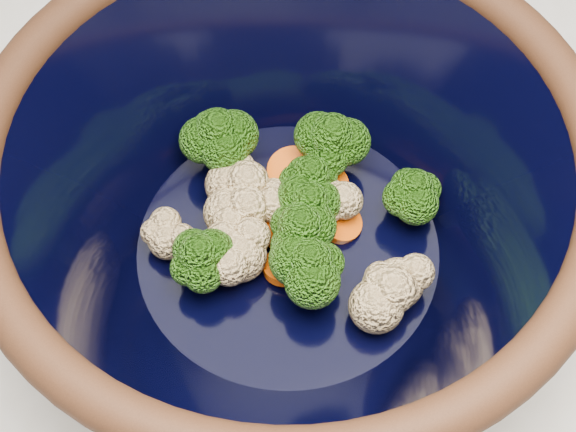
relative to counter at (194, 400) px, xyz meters
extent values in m
cube|color=silver|center=(0.00, 0.00, 0.00)|extent=(1.20, 1.20, 0.90)
cylinder|color=black|center=(0.08, -0.10, 0.46)|extent=(0.21, 0.21, 0.01)
torus|color=black|center=(0.08, -0.10, 0.59)|extent=(0.34, 0.34, 0.02)
cylinder|color=black|center=(0.08, -0.10, 0.48)|extent=(0.19, 0.19, 0.00)
cylinder|color=#608442|center=(0.11, -0.07, 0.49)|extent=(0.01, 0.01, 0.02)
ellipsoid|color=#367115|center=(0.11, -0.07, 0.51)|extent=(0.04, 0.04, 0.03)
cylinder|color=#608442|center=(0.10, -0.09, 0.49)|extent=(0.01, 0.01, 0.02)
ellipsoid|color=#367115|center=(0.10, -0.09, 0.51)|extent=(0.04, 0.04, 0.03)
cylinder|color=#608442|center=(0.08, -0.13, 0.49)|extent=(0.01, 0.01, 0.02)
ellipsoid|color=#367115|center=(0.08, -0.13, 0.52)|extent=(0.04, 0.04, 0.04)
cylinder|color=#608442|center=(0.09, -0.11, 0.49)|extent=(0.01, 0.01, 0.02)
ellipsoid|color=#367115|center=(0.09, -0.11, 0.52)|extent=(0.04, 0.04, 0.04)
cylinder|color=#608442|center=(0.13, -0.05, 0.49)|extent=(0.01, 0.01, 0.02)
ellipsoid|color=#367115|center=(0.13, -0.05, 0.52)|extent=(0.04, 0.04, 0.04)
cylinder|color=#608442|center=(0.16, -0.10, 0.49)|extent=(0.01, 0.01, 0.02)
ellipsoid|color=#367115|center=(0.16, -0.10, 0.51)|extent=(0.04, 0.04, 0.03)
cylinder|color=#608442|center=(0.03, -0.10, 0.49)|extent=(0.01, 0.01, 0.02)
ellipsoid|color=#367115|center=(0.03, -0.10, 0.51)|extent=(0.04, 0.04, 0.03)
cylinder|color=#608442|center=(0.06, -0.03, 0.49)|extent=(0.01, 0.01, 0.02)
ellipsoid|color=#367115|center=(0.06, -0.03, 0.52)|extent=(0.04, 0.04, 0.04)
sphere|color=beige|center=(0.05, -0.07, 0.50)|extent=(0.03, 0.03, 0.03)
sphere|color=beige|center=(0.13, -0.15, 0.50)|extent=(0.03, 0.03, 0.03)
sphere|color=beige|center=(0.06, -0.05, 0.50)|extent=(0.03, 0.03, 0.03)
sphere|color=beige|center=(0.05, -0.10, 0.50)|extent=(0.03, 0.03, 0.03)
sphere|color=beige|center=(0.12, -0.09, 0.50)|extent=(0.03, 0.03, 0.03)
sphere|color=beige|center=(0.11, -0.16, 0.50)|extent=(0.03, 0.03, 0.03)
sphere|color=beige|center=(0.01, -0.08, 0.50)|extent=(0.03, 0.03, 0.03)
sphere|color=beige|center=(0.07, -0.07, 0.50)|extent=(0.03, 0.03, 0.03)
sphere|color=beige|center=(0.09, -0.10, 0.50)|extent=(0.03, 0.03, 0.03)
cylinder|color=#FB5F0A|center=(0.12, -0.07, 0.49)|extent=(0.03, 0.03, 0.01)
cylinder|color=#FB5F0A|center=(0.07, -0.12, 0.49)|extent=(0.03, 0.03, 0.01)
cylinder|color=#FB5F0A|center=(0.08, -0.09, 0.49)|extent=(0.03, 0.03, 0.01)
cylinder|color=#FB5F0A|center=(0.12, -0.10, 0.49)|extent=(0.03, 0.03, 0.01)
cylinder|color=#FB5F0A|center=(0.10, -0.05, 0.49)|extent=(0.03, 0.03, 0.01)
camera|label=1|loc=(-0.01, -0.33, 0.92)|focal=50.00mm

